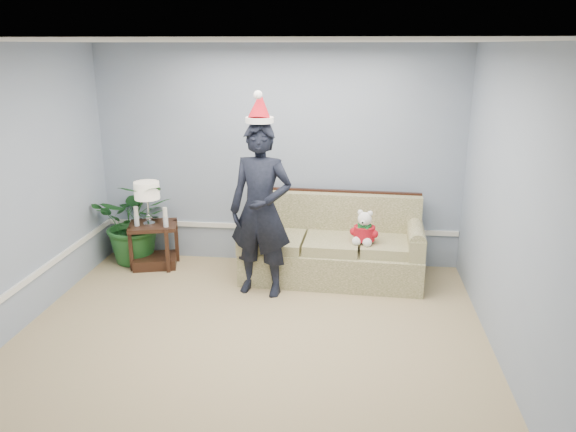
# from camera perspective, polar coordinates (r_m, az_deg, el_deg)

# --- Properties ---
(room_shell) EXTENTS (4.54, 5.04, 2.74)m
(room_shell) POSITION_cam_1_polar(r_m,az_deg,el_deg) (4.53, -5.28, -0.09)
(room_shell) COLOR tan
(room_shell) RESTS_ON ground
(wainscot_trim) EXTENTS (4.49, 4.99, 0.06)m
(wainscot_trim) POSITION_cam_1_polar(r_m,az_deg,el_deg) (6.21, -13.53, -4.47)
(wainscot_trim) COLOR white
(wainscot_trim) RESTS_ON room_shell
(sofa) EXTENTS (2.13, 0.98, 0.98)m
(sofa) POSITION_cam_1_polar(r_m,az_deg,el_deg) (6.71, 4.50, -3.32)
(sofa) COLOR brown
(sofa) RESTS_ON room_shell
(side_table) EXTENTS (0.68, 0.61, 0.55)m
(side_table) POSITION_cam_1_polar(r_m,az_deg,el_deg) (7.23, -13.40, -3.34)
(side_table) COLOR #351B13
(side_table) RESTS_ON room_shell
(table_lamp) EXTENTS (0.30, 0.30, 0.54)m
(table_lamp) POSITION_cam_1_polar(r_m,az_deg,el_deg) (6.99, -14.15, 2.35)
(table_lamp) COLOR silver
(table_lamp) RESTS_ON side_table
(candle_pair) EXTENTS (0.43, 0.06, 0.24)m
(candle_pair) POSITION_cam_1_polar(r_m,az_deg,el_deg) (7.01, -13.76, -0.14)
(candle_pair) COLOR silver
(candle_pair) RESTS_ON side_table
(houseplant) EXTENTS (1.10, 0.99, 1.07)m
(houseplant) POSITION_cam_1_polar(r_m,az_deg,el_deg) (7.34, -15.20, -0.52)
(houseplant) COLOR #1D5622
(houseplant) RESTS_ON room_shell
(man) EXTENTS (0.77, 0.57, 1.91)m
(man) POSITION_cam_1_polar(r_m,az_deg,el_deg) (6.07, -2.77, 0.56)
(man) COLOR black
(man) RESTS_ON room_shell
(santa_hat) EXTENTS (0.30, 0.34, 0.34)m
(santa_hat) POSITION_cam_1_polar(r_m,az_deg,el_deg) (5.87, -2.89, 10.88)
(santa_hat) COLOR white
(santa_hat) RESTS_ON man
(teddy_bear) EXTENTS (0.29, 0.30, 0.39)m
(teddy_bear) POSITION_cam_1_polar(r_m,az_deg,el_deg) (6.39, 7.77, -1.54)
(teddy_bear) COLOR white
(teddy_bear) RESTS_ON sofa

